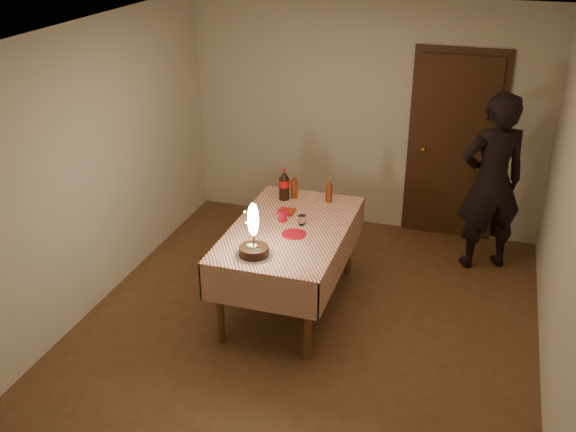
# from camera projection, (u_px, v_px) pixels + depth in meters

# --- Properties ---
(ground) EXTENTS (4.00, 4.50, 0.01)m
(ground) POSITION_uv_depth(u_px,v_px,m) (308.00, 323.00, 6.13)
(ground) COLOR brown
(ground) RESTS_ON ground
(room_shell) EXTENTS (4.04, 4.54, 2.62)m
(room_shell) POSITION_uv_depth(u_px,v_px,m) (317.00, 148.00, 5.48)
(room_shell) COLOR beige
(room_shell) RESTS_ON ground
(dining_table) EXTENTS (1.02, 1.72, 0.81)m
(dining_table) POSITION_uv_depth(u_px,v_px,m) (290.00, 238.00, 6.11)
(dining_table) COLOR brown
(dining_table) RESTS_ON ground
(birthday_cake) EXTENTS (0.31, 0.31, 0.48)m
(birthday_cake) POSITION_uv_depth(u_px,v_px,m) (254.00, 241.00, 5.53)
(birthday_cake) COLOR white
(birthday_cake) RESTS_ON dining_table
(red_plate) EXTENTS (0.22, 0.22, 0.01)m
(red_plate) POSITION_uv_depth(u_px,v_px,m) (294.00, 234.00, 5.93)
(red_plate) COLOR red
(red_plate) RESTS_ON dining_table
(red_cup) EXTENTS (0.08, 0.08, 0.10)m
(red_cup) POSITION_uv_depth(u_px,v_px,m) (283.00, 216.00, 6.16)
(red_cup) COLOR #A90B22
(red_cup) RESTS_ON dining_table
(clear_cup) EXTENTS (0.07, 0.07, 0.09)m
(clear_cup) POSITION_uv_depth(u_px,v_px,m) (302.00, 220.00, 6.10)
(clear_cup) COLOR silver
(clear_cup) RESTS_ON dining_table
(napkin_stack) EXTENTS (0.15, 0.15, 0.02)m
(napkin_stack) POSITION_uv_depth(u_px,v_px,m) (286.00, 212.00, 6.34)
(napkin_stack) COLOR red
(napkin_stack) RESTS_ON dining_table
(cola_bottle) EXTENTS (0.10, 0.10, 0.32)m
(cola_bottle) POSITION_uv_depth(u_px,v_px,m) (284.00, 185.00, 6.57)
(cola_bottle) COLOR black
(cola_bottle) RESTS_ON dining_table
(amber_bottle_left) EXTENTS (0.06, 0.06, 0.25)m
(amber_bottle_left) POSITION_uv_depth(u_px,v_px,m) (294.00, 187.00, 6.61)
(amber_bottle_left) COLOR #612A10
(amber_bottle_left) RESTS_ON dining_table
(amber_bottle_right) EXTENTS (0.06, 0.06, 0.25)m
(amber_bottle_right) POSITION_uv_depth(u_px,v_px,m) (329.00, 191.00, 6.52)
(amber_bottle_right) COLOR #612A10
(amber_bottle_right) RESTS_ON dining_table
(photographer) EXTENTS (0.80, 0.70, 1.86)m
(photographer) POSITION_uv_depth(u_px,v_px,m) (491.00, 182.00, 6.72)
(photographer) COLOR black
(photographer) RESTS_ON ground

